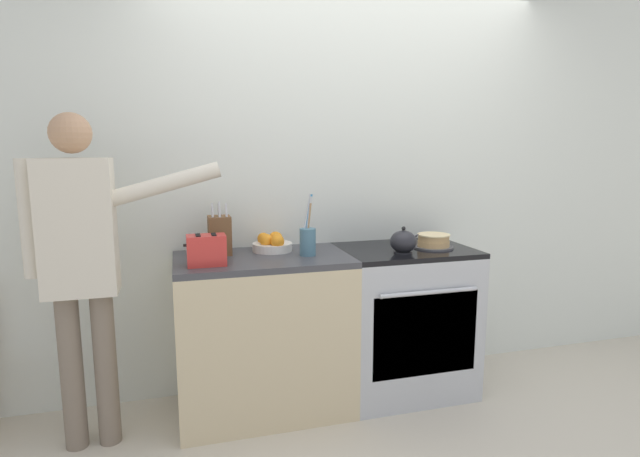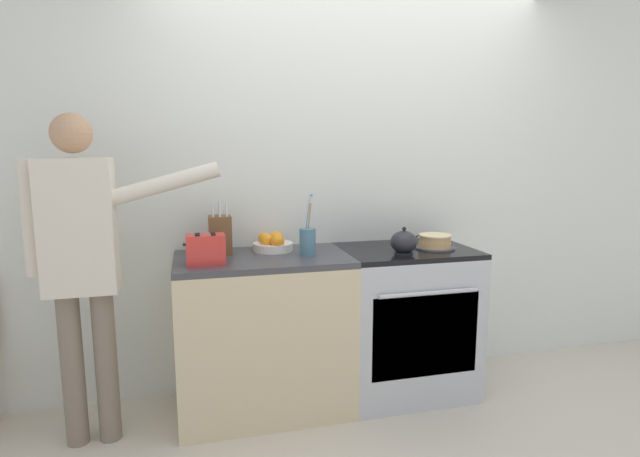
# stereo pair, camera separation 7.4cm
# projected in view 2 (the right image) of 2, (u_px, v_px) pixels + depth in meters

# --- Properties ---
(ground_plane) EXTENTS (16.00, 16.00, 0.00)m
(ground_plane) POSITION_uv_depth(u_px,v_px,m) (384.00, 418.00, 2.85)
(ground_plane) COLOR beige
(wall_back) EXTENTS (8.00, 0.04, 2.60)m
(wall_back) POSITION_uv_depth(u_px,v_px,m) (353.00, 183.00, 3.22)
(wall_back) COLOR silver
(wall_back) RESTS_ON ground_plane
(counter_cabinet) EXTENTS (0.98, 0.59, 0.92)m
(counter_cabinet) POSITION_uv_depth(u_px,v_px,m) (264.00, 333.00, 2.90)
(counter_cabinet) COLOR beige
(counter_cabinet) RESTS_ON ground_plane
(stove_range) EXTENTS (0.79, 0.62, 0.92)m
(stove_range) POSITION_uv_depth(u_px,v_px,m) (405.00, 320.00, 3.11)
(stove_range) COLOR #B7BABF
(stove_range) RESTS_ON ground_plane
(layer_cake) EXTENTS (0.24, 0.24, 0.09)m
(layer_cake) POSITION_uv_depth(u_px,v_px,m) (435.00, 242.00, 3.04)
(layer_cake) COLOR #4C4C51
(layer_cake) RESTS_ON stove_range
(tea_kettle) EXTENTS (0.19, 0.16, 0.16)m
(tea_kettle) POSITION_uv_depth(u_px,v_px,m) (404.00, 242.00, 2.89)
(tea_kettle) COLOR #232328
(tea_kettle) RESTS_ON stove_range
(knife_block) EXTENTS (0.13, 0.14, 0.31)m
(knife_block) POSITION_uv_depth(u_px,v_px,m) (220.00, 234.00, 2.87)
(knife_block) COLOR brown
(knife_block) RESTS_ON counter_cabinet
(utensil_crock) EXTENTS (0.09, 0.09, 0.35)m
(utensil_crock) POSITION_uv_depth(u_px,v_px,m) (308.00, 240.00, 2.83)
(utensil_crock) COLOR #477084
(utensil_crock) RESTS_ON counter_cabinet
(fruit_bowl) EXTENTS (0.24, 0.24, 0.11)m
(fruit_bowl) POSITION_uv_depth(u_px,v_px,m) (272.00, 244.00, 2.96)
(fruit_bowl) COLOR silver
(fruit_bowl) RESTS_ON counter_cabinet
(toaster) EXTENTS (0.22, 0.13, 0.16)m
(toaster) POSITION_uv_depth(u_px,v_px,m) (206.00, 250.00, 2.61)
(toaster) COLOR red
(toaster) RESTS_ON counter_cabinet
(person_baker) EXTENTS (0.94, 0.20, 1.69)m
(person_baker) POSITION_uv_depth(u_px,v_px,m) (83.00, 252.00, 2.47)
(person_baker) COLOR #7A6B5B
(person_baker) RESTS_ON ground_plane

